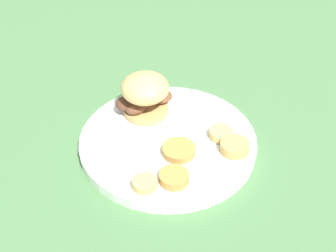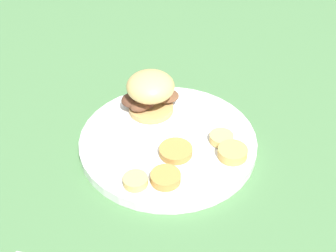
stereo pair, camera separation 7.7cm
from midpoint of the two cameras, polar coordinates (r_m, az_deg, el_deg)
ground_plane at (r=0.80m, az=-2.76°, el=-2.59°), size 4.00×4.00×0.00m
dinner_plate at (r=0.79m, az=-2.78°, el=-2.00°), size 0.30×0.30×0.02m
sandwich at (r=0.82m, az=-5.64°, el=3.82°), size 0.11×0.09×0.08m
potato_round_0 at (r=0.70m, az=-6.01°, el=-7.11°), size 0.04×0.04×0.01m
potato_round_1 at (r=0.76m, az=5.29°, el=-2.65°), size 0.05×0.05×0.02m
potato_round_2 at (r=0.78m, az=3.71°, el=-1.02°), size 0.04×0.04×0.01m
potato_round_3 at (r=0.75m, az=-1.59°, el=-3.08°), size 0.05×0.05×0.01m
potato_round_4 at (r=0.71m, az=-2.36°, el=-6.42°), size 0.05×0.05×0.01m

